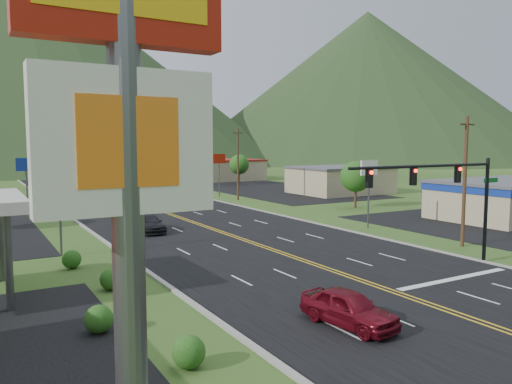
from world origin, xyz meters
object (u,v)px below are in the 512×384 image
pylon_sign (124,68)px  car_dark_mid (149,224)px  car_red_far (160,194)px  car_red_near (349,309)px  traffic_signal (447,186)px  streetlight_west (31,163)px

pylon_sign → car_dark_mid: 37.02m
pylon_sign → car_red_far: (21.13, 59.21, -8.48)m
car_red_near → traffic_signal: bearing=12.0°
streetlight_west → car_dark_mid: size_ratio=1.73×
traffic_signal → car_red_far: bearing=92.9°
traffic_signal → car_dark_mid: bearing=118.6°
traffic_signal → car_red_far: (-2.35, 47.21, -4.51)m
pylon_sign → car_red_near: bearing=32.2°
pylon_sign → streetlight_west: size_ratio=1.56×
traffic_signal → car_red_near: bearing=-158.4°
car_red_near → car_dark_mid: 26.86m
traffic_signal → car_red_far: traffic_signal is taller
car_red_near → car_red_far: size_ratio=0.93×
car_red_near → car_dark_mid: bearing=80.8°
pylon_sign → streetlight_west: bearing=85.5°
car_dark_mid → car_red_far: (9.71, 25.05, 0.07)m
car_red_near → car_dark_mid: car_red_near is taller
car_red_near → streetlight_west: bearing=86.3°
traffic_signal → car_dark_mid: size_ratio=2.52×
traffic_signal → car_dark_mid: 25.65m
pylon_sign → car_red_near: pylon_sign is taller
pylon_sign → traffic_signal: bearing=27.1°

